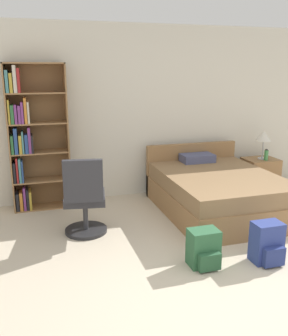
# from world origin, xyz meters

# --- Properties ---
(ground_plane) EXTENTS (14.00, 14.00, 0.00)m
(ground_plane) POSITION_xyz_m (0.00, 0.00, 0.00)
(ground_plane) COLOR beige
(wall_back) EXTENTS (9.00, 0.06, 2.60)m
(wall_back) POSITION_xyz_m (0.00, 3.23, 1.30)
(wall_back) COLOR silver
(wall_back) RESTS_ON ground_plane
(bookshelf) EXTENTS (0.80, 0.31, 2.03)m
(bookshelf) POSITION_xyz_m (-1.84, 3.00, 1.03)
(bookshelf) COLOR olive
(bookshelf) RESTS_ON ground_plane
(bed) EXTENTS (1.49, 1.94, 0.81)m
(bed) POSITION_xyz_m (0.61, 2.15, 0.29)
(bed) COLOR olive
(bed) RESTS_ON ground_plane
(office_chair) EXTENTS (0.55, 0.63, 0.98)m
(office_chair) POSITION_xyz_m (-1.28, 1.87, 0.45)
(office_chair) COLOR #232326
(office_chair) RESTS_ON ground_plane
(nightstand) EXTENTS (0.53, 0.46, 0.51)m
(nightstand) POSITION_xyz_m (1.79, 2.86, 0.26)
(nightstand) COLOR olive
(nightstand) RESTS_ON ground_plane
(table_lamp) EXTENTS (0.25, 0.25, 0.47)m
(table_lamp) POSITION_xyz_m (1.79, 2.84, 0.88)
(table_lamp) COLOR #B2B2B7
(table_lamp) RESTS_ON nightstand
(water_bottle) EXTENTS (0.06, 0.06, 0.18)m
(water_bottle) POSITION_xyz_m (1.80, 2.76, 0.60)
(water_bottle) COLOR #3F8C4C
(water_bottle) RESTS_ON nightstand
(backpack_blue) EXTENTS (0.30, 0.27, 0.43)m
(backpack_blue) POSITION_xyz_m (0.43, 0.67, 0.20)
(backpack_blue) COLOR navy
(backpack_blue) RESTS_ON ground_plane
(backpack_green) EXTENTS (0.30, 0.29, 0.38)m
(backpack_green) POSITION_xyz_m (-0.23, 0.79, 0.18)
(backpack_green) COLOR #2D603D
(backpack_green) RESTS_ON ground_plane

